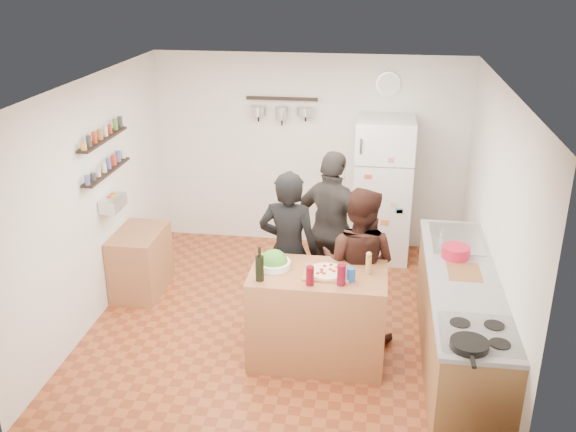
% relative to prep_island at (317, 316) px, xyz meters
% --- Properties ---
extents(room_shell, '(4.20, 4.20, 4.20)m').
position_rel_prep_island_xyz_m(room_shell, '(-0.39, 1.03, 0.79)').
color(room_shell, brown).
rests_on(room_shell, ground).
extents(prep_island, '(1.25, 0.72, 0.91)m').
position_rel_prep_island_xyz_m(prep_island, '(0.00, 0.00, 0.00)').
color(prep_island, '#945C36').
rests_on(prep_island, floor).
extents(pizza_board, '(0.42, 0.34, 0.02)m').
position_rel_prep_island_xyz_m(pizza_board, '(0.08, -0.02, 0.47)').
color(pizza_board, '#975A37').
rests_on(pizza_board, prep_island).
extents(pizza, '(0.34, 0.34, 0.02)m').
position_rel_prep_island_xyz_m(pizza, '(0.08, -0.02, 0.48)').
color(pizza, beige).
rests_on(pizza, pizza_board).
extents(salad_bowl, '(0.31, 0.31, 0.06)m').
position_rel_prep_island_xyz_m(salad_bowl, '(-0.42, 0.05, 0.49)').
color(salad_bowl, white).
rests_on(salad_bowl, prep_island).
extents(wine_bottle, '(0.08, 0.08, 0.23)m').
position_rel_prep_island_xyz_m(wine_bottle, '(-0.50, -0.22, 0.57)').
color(wine_bottle, black).
rests_on(wine_bottle, prep_island).
extents(wine_glass_near, '(0.07, 0.07, 0.17)m').
position_rel_prep_island_xyz_m(wine_glass_near, '(-0.05, -0.24, 0.54)').
color(wine_glass_near, '#520711').
rests_on(wine_glass_near, prep_island).
extents(wine_glass_far, '(0.08, 0.08, 0.19)m').
position_rel_prep_island_xyz_m(wine_glass_far, '(0.22, -0.20, 0.55)').
color(wine_glass_far, '#580719').
rests_on(wine_glass_far, prep_island).
extents(pepper_mill, '(0.05, 0.05, 0.17)m').
position_rel_prep_island_xyz_m(pepper_mill, '(0.45, 0.05, 0.54)').
color(pepper_mill, '#A88346').
rests_on(pepper_mill, prep_island).
extents(salt_canister, '(0.08, 0.08, 0.13)m').
position_rel_prep_island_xyz_m(salt_canister, '(0.30, -0.12, 0.52)').
color(salt_canister, '#1A438F').
rests_on(salt_canister, prep_island).
extents(person_left, '(0.66, 0.47, 1.68)m').
position_rel_prep_island_xyz_m(person_left, '(-0.35, 0.57, 0.39)').
color(person_left, black).
rests_on(person_left, floor).
extents(person_center, '(0.91, 0.80, 1.59)m').
position_rel_prep_island_xyz_m(person_center, '(0.35, 0.44, 0.34)').
color(person_center, black).
rests_on(person_center, floor).
extents(person_back, '(1.10, 0.84, 1.73)m').
position_rel_prep_island_xyz_m(person_back, '(0.05, 1.12, 0.41)').
color(person_back, '#282523').
rests_on(person_back, floor).
extents(counter_run, '(0.63, 2.63, 0.90)m').
position_rel_prep_island_xyz_m(counter_run, '(1.31, 0.09, -0.01)').
color(counter_run, '#9E7042').
rests_on(counter_run, floor).
extents(stove_top, '(0.60, 0.62, 0.02)m').
position_rel_prep_island_xyz_m(stove_top, '(1.31, -0.86, 0.46)').
color(stove_top, white).
rests_on(stove_top, counter_run).
extents(skillet, '(0.28, 0.28, 0.05)m').
position_rel_prep_island_xyz_m(skillet, '(1.21, -1.07, 0.49)').
color(skillet, black).
rests_on(skillet, stove_top).
extents(sink, '(0.50, 0.80, 0.03)m').
position_rel_prep_island_xyz_m(sink, '(1.31, 0.94, 0.46)').
color(sink, silver).
rests_on(sink, counter_run).
extents(cutting_board, '(0.30, 0.40, 0.02)m').
position_rel_prep_island_xyz_m(cutting_board, '(1.31, 0.18, 0.46)').
color(cutting_board, '#946036').
rests_on(cutting_board, counter_run).
extents(red_bowl, '(0.27, 0.27, 0.11)m').
position_rel_prep_island_xyz_m(red_bowl, '(1.26, 0.49, 0.52)').
color(red_bowl, '#BB1533').
rests_on(red_bowl, counter_run).
extents(fridge, '(0.70, 0.68, 1.80)m').
position_rel_prep_island_xyz_m(fridge, '(0.56, 2.39, 0.45)').
color(fridge, white).
rests_on(fridge, floor).
extents(wall_clock, '(0.30, 0.03, 0.30)m').
position_rel_prep_island_xyz_m(wall_clock, '(0.56, 2.72, 1.69)').
color(wall_clock, silver).
rests_on(wall_clock, back_wall).
extents(spice_shelf_lower, '(0.12, 1.00, 0.02)m').
position_rel_prep_island_xyz_m(spice_shelf_lower, '(-2.32, 0.84, 1.04)').
color(spice_shelf_lower, black).
rests_on(spice_shelf_lower, left_wall).
extents(spice_shelf_upper, '(0.12, 1.00, 0.02)m').
position_rel_prep_island_xyz_m(spice_shelf_upper, '(-2.32, 0.84, 1.40)').
color(spice_shelf_upper, black).
rests_on(spice_shelf_upper, left_wall).
extents(produce_basket, '(0.18, 0.35, 0.14)m').
position_rel_prep_island_xyz_m(produce_basket, '(-2.29, 0.84, 0.69)').
color(produce_basket, silver).
rests_on(produce_basket, left_wall).
extents(side_table, '(0.50, 0.80, 0.73)m').
position_rel_prep_island_xyz_m(side_table, '(-2.13, 1.06, -0.09)').
color(side_table, '#996240').
rests_on(side_table, floor).
extents(pot_rack, '(0.90, 0.04, 0.04)m').
position_rel_prep_island_xyz_m(pot_rack, '(-0.74, 2.64, 1.49)').
color(pot_rack, black).
rests_on(pot_rack, back_wall).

